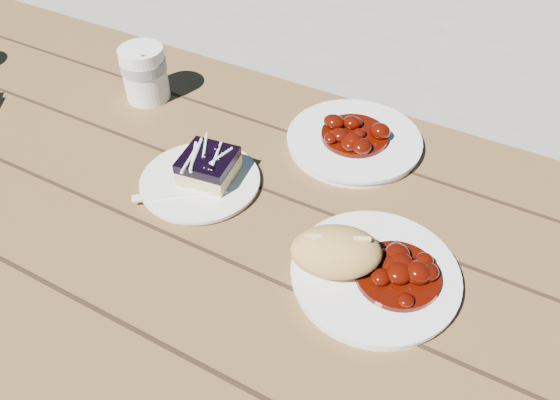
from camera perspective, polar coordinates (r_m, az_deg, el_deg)
The scene contains 10 objects.
picnic_table at distance 0.99m, azimuth -3.54°, elevation -8.61°, with size 2.00×1.55×0.75m.
main_plate at distance 0.80m, azimuth 9.88°, elevation -7.75°, with size 0.24×0.24×0.02m, color white.
goulash_stew at distance 0.78m, azimuth 12.33°, elevation -6.95°, with size 0.12×0.12×0.04m, color #460A02, non-canonical shape.
bread_roll at distance 0.76m, azimuth 5.88°, elevation -5.40°, with size 0.13×0.09×0.07m, color tan.
dessert_plate at distance 0.94m, azimuth -8.34°, elevation 1.90°, with size 0.20×0.20×0.01m, color white.
blueberry_cake at distance 0.92m, azimuth -7.48°, elevation 3.57°, with size 0.10×0.10×0.05m.
fork_dessert at distance 0.91m, azimuth -11.37°, elevation 0.59°, with size 0.03×0.16×0.01m, color white, non-canonical shape.
coffee_cup at distance 1.14m, azimuth -13.95°, elevation 12.70°, with size 0.09×0.09×0.11m, color white.
second_plate at distance 1.02m, azimuth 7.73°, elevation 6.12°, with size 0.24×0.24×0.02m, color white.
second_stew at distance 1.00m, azimuth 7.89°, elevation 7.42°, with size 0.12×0.12×0.04m, color #460A02, non-canonical shape.
Camera 1 is at (0.34, -0.50, 1.38)m, focal length 35.00 mm.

